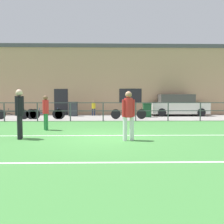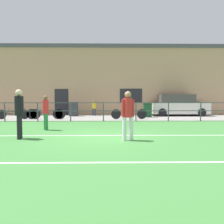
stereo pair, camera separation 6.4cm
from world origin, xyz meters
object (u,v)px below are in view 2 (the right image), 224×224
object	(u,v)px
player_winger	(128,113)
spectator_child	(94,107)
player_striker	(46,110)
trash_bin_0	(147,110)
parked_car_red	(178,106)
bicycle_parked_1	(48,114)
bicycle_parked_3	(13,114)
bicycle_parked_4	(129,114)
trash_bin_1	(74,109)
player_goalkeeper	(19,111)
bicycle_parked_0	(45,114)

from	to	relation	value
player_winger	spectator_child	xyz separation A→B (m)	(-1.76, 10.79, -0.30)
player_striker	trash_bin_0	world-z (taller)	player_striker
player_winger	parked_car_red	bearing A→B (deg)	-130.57
bicycle_parked_1	trash_bin_0	distance (m)	6.96
player_striker	parked_car_red	size ratio (longest dim) A/B	0.36
bicycle_parked_3	bicycle_parked_4	bearing A→B (deg)	0.00
trash_bin_1	spectator_child	bearing A→B (deg)	11.89
player_winger	bicycle_parked_3	size ratio (longest dim) A/B	0.80
player_goalkeeper	player_striker	size ratio (longest dim) A/B	1.13
player_winger	bicycle_parked_3	xyz separation A→B (m)	(-6.92, 7.90, -0.62)
player_striker	bicycle_parked_1	distance (m)	5.33
player_winger	trash_bin_1	distance (m)	10.98
player_goalkeeper	spectator_child	bearing A→B (deg)	156.71
bicycle_parked_0	bicycle_parked_4	distance (m)	5.55
bicycle_parked_0	trash_bin_0	distance (m)	7.17
player_striker	trash_bin_1	bearing A→B (deg)	151.39
player_winger	trash_bin_1	size ratio (longest dim) A/B	1.60
player_goalkeeper	bicycle_parked_0	bearing A→B (deg)	175.62
player_goalkeeper	bicycle_parked_1	xyz separation A→B (m)	(-0.76, 7.50, -0.64)
parked_car_red	trash_bin_0	world-z (taller)	parked_car_red
bicycle_parked_1	bicycle_parked_4	distance (m)	5.34
spectator_child	player_striker	bearing A→B (deg)	93.16
player_goalkeeper	trash_bin_0	world-z (taller)	player_goalkeeper
parked_car_red	bicycle_parked_3	xyz separation A→B (m)	(-11.69, -2.78, -0.45)
parked_car_red	bicycle_parked_4	world-z (taller)	parked_car_red
player_winger	bicycle_parked_0	bearing A→B (deg)	-74.97
trash_bin_0	bicycle_parked_3	bearing A→B (deg)	-170.69
parked_car_red	trash_bin_1	size ratio (longest dim) A/B	4.05
player_winger	player_goalkeeper	bearing A→B (deg)	-22.40
player_goalkeeper	parked_car_red	size ratio (longest dim) A/B	0.41
spectator_child	bicycle_parked_0	xyz separation A→B (m)	(-3.09, -2.89, -0.30)
player_striker	bicycle_parked_3	xyz separation A→B (m)	(-3.41, 5.18, -0.55)
player_winger	parked_car_red	xyz separation A→B (m)	(4.77, 10.69, -0.17)
player_striker	player_winger	size ratio (longest dim) A/B	0.92
spectator_child	parked_car_red	size ratio (longest dim) A/B	0.26
player_striker	spectator_child	world-z (taller)	player_striker
bicycle_parked_4	spectator_child	bearing A→B (deg)	130.38
player_striker	trash_bin_0	bearing A→B (deg)	112.62
trash_bin_1	player_striker	bearing A→B (deg)	-91.59
player_winger	bicycle_parked_4	distance (m)	7.96
player_winger	trash_bin_0	world-z (taller)	player_winger
player_striker	bicycle_parked_4	xyz separation A→B (m)	(4.20, 5.18, -0.53)
player_winger	bicycle_parked_4	bearing A→B (deg)	-111.58
player_striker	spectator_child	xyz separation A→B (m)	(1.75, 8.07, -0.22)
player_winger	bicycle_parked_4	size ratio (longest dim) A/B	0.72
spectator_child	bicycle_parked_4	world-z (taller)	spectator_child
spectator_child	bicycle_parked_4	bearing A→B (deg)	145.75
parked_car_red	bicycle_parked_1	bearing A→B (deg)	-163.51
player_goalkeeper	trash_bin_0	distance (m)	10.84
bicycle_parked_0	bicycle_parked_4	world-z (taller)	bicycle_parked_0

